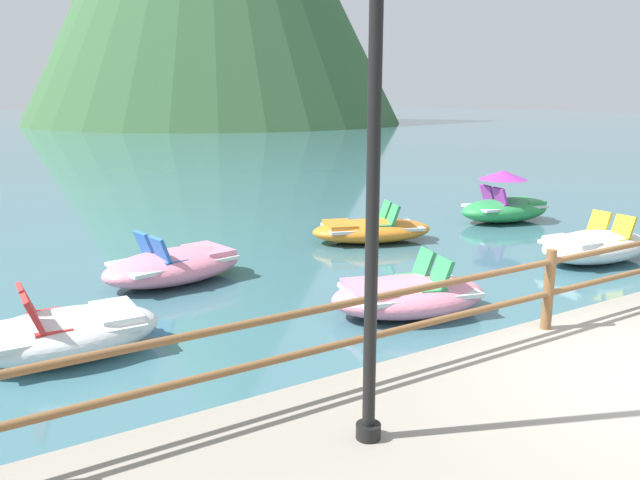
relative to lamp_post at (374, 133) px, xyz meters
The scene contains 9 objects.
ground_plane 39.54m from the lamp_post, 85.38° to the left, with size 200.00×200.00×0.00m, color #3D6B75.
dock_railing 3.76m from the lamp_post, 15.13° to the left, with size 23.92×0.12×0.95m.
lamp_post is the anchor object (origin of this frame).
pedal_boat_0 11.78m from the lamp_post, 37.07° to the left, with size 2.55×1.60×1.28m.
pedal_boat_1 8.98m from the lamp_post, 53.54° to the left, with size 2.86×2.05×0.83m.
pedal_boat_2 8.80m from the lamp_post, 23.66° to the left, with size 2.55×1.46×0.89m.
pedal_boat_4 6.76m from the lamp_post, 84.91° to the left, with size 2.64×1.75×0.88m.
pedal_boat_5 4.85m from the lamp_post, 46.08° to the left, with size 2.56×1.88×0.86m.
pedal_boat_6 4.96m from the lamp_post, 111.48° to the left, with size 2.24×1.33×0.87m.
Camera 1 is at (-5.88, -2.95, 3.06)m, focal length 35.31 mm.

